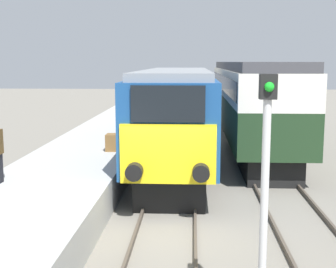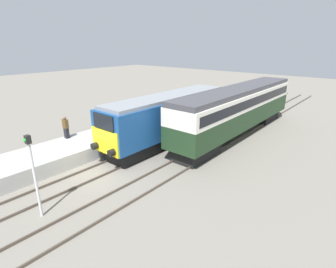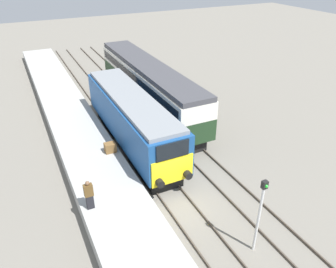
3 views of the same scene
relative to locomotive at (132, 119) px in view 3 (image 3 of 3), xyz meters
The scene contains 9 objects.
ground_plane 6.97m from the locomotive, 90.00° to the right, with size 120.00×120.00×0.00m, color slate.
platform_left 3.92m from the locomotive, 157.62° to the left, with size 3.50×50.00×0.97m.
rails_near_track 2.62m from the locomotive, 90.00° to the right, with size 1.51×60.00×0.14m.
rails_far_track 4.29m from the locomotive, 25.77° to the right, with size 1.50×60.00×0.14m.
locomotive is the anchor object (origin of this frame).
passenger_carriage 6.16m from the locomotive, 56.40° to the left, with size 2.75×16.71×4.12m.
person_on_platform 7.69m from the locomotive, 126.49° to the right, with size 0.44×0.26×1.63m.
signal_post 11.32m from the locomotive, 81.36° to the right, with size 0.24×0.28×3.96m.
luggage_crate 2.75m from the locomotive, 143.58° to the right, with size 0.70×0.56×0.60m.
Camera 3 is at (-6.57, -12.42, 12.17)m, focal length 35.00 mm.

